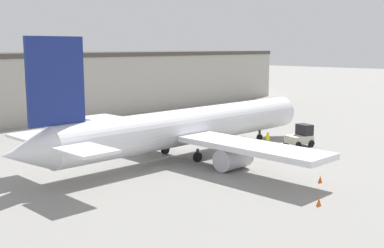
{
  "coord_description": "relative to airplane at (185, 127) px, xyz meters",
  "views": [
    {
      "loc": [
        -33.94,
        -32.38,
        10.72
      ],
      "look_at": [
        0.0,
        0.0,
        3.16
      ],
      "focal_mm": 45.0,
      "sensor_mm": 36.0,
      "label": 1
    }
  ],
  "objects": [
    {
      "name": "ground_plane",
      "position": [
        1.02,
        -0.03,
        -2.94
      ],
      "size": [
        400.0,
        400.0,
        0.0
      ],
      "primitive_type": "plane",
      "color": "gray"
    },
    {
      "name": "terminal_building",
      "position": [
        9.04,
        36.66,
        1.98
      ],
      "size": [
        91.71,
        17.48,
        9.84
      ],
      "color": "#ADA89E",
      "rests_on": "ground_plane"
    },
    {
      "name": "airplane",
      "position": [
        0.0,
        0.0,
        0.0
      ],
      "size": [
        37.41,
        31.44,
        11.5
      ],
      "rotation": [
        0.0,
        0.0,
        -0.03
      ],
      "color": "white",
      "rests_on": "ground_plane"
    },
    {
      "name": "ground_crew_worker",
      "position": [
        9.16,
        -3.45,
        -2.02
      ],
      "size": [
        0.38,
        0.38,
        1.73
      ],
      "rotation": [
        0.0,
        0.0,
        0.72
      ],
      "color": "#1E2338",
      "rests_on": "ground_plane"
    },
    {
      "name": "baggage_tug",
      "position": [
        12.57,
        -5.42,
        -1.88
      ],
      "size": [
        3.11,
        2.84,
        2.34
      ],
      "rotation": [
        0.0,
        0.0,
        -0.31
      ],
      "color": "beige",
      "rests_on": "ground_plane"
    },
    {
      "name": "belt_loader_truck",
      "position": [
        1.99,
        -5.08,
        -1.92
      ],
      "size": [
        3.04,
        2.07,
        2.21
      ],
      "rotation": [
        0.0,
        0.0,
        -0.04
      ],
      "color": "beige",
      "rests_on": "ground_plane"
    },
    {
      "name": "safety_cone_near",
      "position": [
        -4.19,
        -16.95,
        -2.67
      ],
      "size": [
        0.36,
        0.36,
        0.55
      ],
      "color": "#EF590F",
      "rests_on": "ground_plane"
    },
    {
      "name": "safety_cone_far",
      "position": [
        1.02,
        -14.18,
        -2.67
      ],
      "size": [
        0.36,
        0.36,
        0.55
      ],
      "color": "#EF590F",
      "rests_on": "ground_plane"
    }
  ]
}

